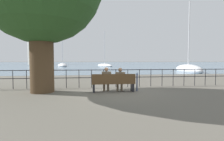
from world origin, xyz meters
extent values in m
plane|color=#605B51|center=(0.00, 0.00, 0.00)|extent=(1000.00, 1000.00, 0.00)
cube|color=slate|center=(0.00, 160.46, 0.00)|extent=(600.00, 300.00, 0.01)
cylinder|color=#4C3823|center=(-3.48, 0.30, 1.65)|extent=(1.12, 1.12, 3.30)
cube|color=brown|center=(0.00, 0.00, 0.42)|extent=(2.15, 0.45, 0.05)
cube|color=brown|center=(0.00, -0.21, 0.68)|extent=(2.15, 0.04, 0.45)
cube|color=black|center=(-0.98, 0.00, 0.20)|extent=(0.10, 0.41, 0.40)
cube|color=black|center=(0.98, 0.00, 0.20)|extent=(0.10, 0.41, 0.40)
cylinder|color=brown|center=(-0.45, 0.16, 0.23)|extent=(0.11, 0.11, 0.45)
cylinder|color=brown|center=(-0.25, 0.16, 0.23)|extent=(0.11, 0.11, 0.45)
cube|color=brown|center=(-0.35, 0.07, 0.50)|extent=(0.38, 0.26, 0.14)
cube|color=brown|center=(-0.35, -0.02, 0.73)|extent=(0.45, 0.24, 0.56)
sphere|color=#A87A5B|center=(-0.35, -0.02, 1.12)|extent=(0.20, 0.20, 0.20)
cylinder|color=brown|center=(0.24, 0.16, 0.23)|extent=(0.11, 0.11, 0.45)
cylinder|color=brown|center=(0.45, 0.16, 0.23)|extent=(0.11, 0.11, 0.45)
cube|color=brown|center=(0.35, 0.07, 0.50)|extent=(0.40, 0.26, 0.14)
cube|color=brown|center=(0.35, -0.02, 0.72)|extent=(0.47, 0.24, 0.53)
sphere|color=#846047|center=(0.35, -0.02, 1.09)|extent=(0.20, 0.20, 0.20)
cylinder|color=black|center=(-5.33, 1.49, 0.53)|extent=(0.04, 0.04, 1.05)
cylinder|color=black|center=(-4.62, 1.49, 0.53)|extent=(0.04, 0.04, 1.05)
cylinder|color=black|center=(-3.91, 1.49, 0.53)|extent=(0.04, 0.04, 1.05)
cylinder|color=black|center=(-3.20, 1.49, 0.53)|extent=(0.04, 0.04, 1.05)
cylinder|color=black|center=(-2.49, 1.49, 0.53)|extent=(0.04, 0.04, 1.05)
cylinder|color=black|center=(-1.78, 1.49, 0.53)|extent=(0.04, 0.04, 1.05)
cylinder|color=black|center=(-1.07, 1.49, 0.53)|extent=(0.04, 0.04, 1.05)
cylinder|color=black|center=(-0.36, 1.49, 0.53)|extent=(0.04, 0.04, 1.05)
cylinder|color=black|center=(0.36, 1.49, 0.53)|extent=(0.04, 0.04, 1.05)
cylinder|color=black|center=(1.07, 1.49, 0.53)|extent=(0.04, 0.04, 1.05)
cylinder|color=black|center=(1.78, 1.49, 0.53)|extent=(0.04, 0.04, 1.05)
cylinder|color=black|center=(2.49, 1.49, 0.53)|extent=(0.04, 0.04, 1.05)
cylinder|color=black|center=(3.20, 1.49, 0.53)|extent=(0.04, 0.04, 1.05)
cylinder|color=black|center=(3.91, 1.49, 0.53)|extent=(0.04, 0.04, 1.05)
cylinder|color=black|center=(4.62, 1.49, 0.53)|extent=(0.04, 0.04, 1.05)
cylinder|color=black|center=(5.33, 1.49, 0.53)|extent=(0.04, 0.04, 1.05)
cylinder|color=black|center=(6.04, 1.49, 0.53)|extent=(0.04, 0.04, 1.05)
cylinder|color=black|center=(6.75, 1.49, 0.53)|extent=(0.04, 0.04, 1.05)
cylinder|color=black|center=(0.00, 1.49, 1.02)|extent=(14.92, 0.04, 0.04)
cylinder|color=black|center=(0.00, 1.49, 0.58)|extent=(14.92, 0.04, 0.04)
cylinder|color=navy|center=(1.24, 0.09, 0.42)|extent=(0.06, 0.06, 0.85)
cone|color=navy|center=(1.24, 0.09, 0.90)|extent=(0.09, 0.09, 0.12)
ellipsoid|color=silver|center=(12.67, 14.49, 0.31)|extent=(2.89, 7.40, 1.54)
cylinder|color=silver|center=(12.67, 14.49, 5.28)|extent=(0.14, 0.14, 9.02)
ellipsoid|color=maroon|center=(-8.71, 22.67, 0.30)|extent=(3.32, 7.57, 1.49)
cylinder|color=silver|center=(-8.71, 22.67, 5.30)|extent=(0.14, 0.14, 9.12)
ellipsoid|color=white|center=(-8.49, 40.09, 0.28)|extent=(3.89, 6.15, 1.38)
cylinder|color=silver|center=(-8.49, 40.09, 6.68)|extent=(0.14, 0.14, 11.99)
ellipsoid|color=white|center=(3.04, 41.01, 0.23)|extent=(4.90, 8.65, 1.16)
cylinder|color=silver|center=(3.04, 41.01, 5.36)|extent=(0.14, 0.14, 9.56)
cylinder|color=beige|center=(-28.77, 83.61, 7.78)|extent=(6.02, 6.02, 15.56)
cylinder|color=#2D2D33|center=(-28.77, 83.61, 16.50)|extent=(4.21, 4.21, 1.90)
cone|color=#4C1E19|center=(-28.77, 83.61, 18.21)|extent=(4.82, 4.82, 1.52)
camera|label=1|loc=(-1.17, -8.59, 1.53)|focal=28.00mm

